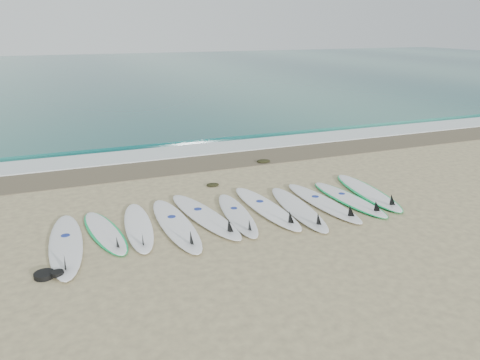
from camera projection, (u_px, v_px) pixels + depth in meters
name	position (u px, v px, depth m)	size (l,w,h in m)	color
ground	(237.00, 216.00, 9.88)	(120.00, 120.00, 0.00)	tan
ocean	(92.00, 73.00, 38.48)	(120.00, 55.00, 0.03)	#1E6059
wet_sand_band	(185.00, 164.00, 13.49)	(120.00, 1.80, 0.01)	brown
foam_band	(173.00, 152.00, 14.72)	(120.00, 1.40, 0.04)	silver
wave_crest	(162.00, 141.00, 16.03)	(120.00, 1.00, 0.10)	#1E6059
surfboard_0	(66.00, 245.00, 8.42)	(0.70, 2.87, 0.36)	white
surfboard_1	(105.00, 232.00, 8.99)	(0.91, 2.37, 0.29)	white
surfboard_2	(139.00, 227.00, 9.19)	(0.74, 2.57, 0.32)	white
surfboard_3	(177.00, 225.00, 9.27)	(0.66, 2.91, 0.37)	white
surfboard_4	(206.00, 216.00, 9.70)	(1.08, 2.94, 0.37)	white
surfboard_5	(238.00, 215.00, 9.78)	(0.79, 2.55, 0.32)	silver
surfboard_6	(267.00, 208.00, 10.13)	(0.75, 2.86, 0.36)	white
surfboard_7	(299.00, 209.00, 10.09)	(0.82, 2.80, 0.35)	white
surfboard_8	(324.00, 203.00, 10.44)	(0.73, 2.77, 0.35)	white
surfboard_9	(349.00, 199.00, 10.69)	(0.77, 2.59, 0.32)	white
surfboard_10	(368.00, 192.00, 11.12)	(0.95, 2.82, 0.35)	white
seaweed_near	(213.00, 185.00, 11.70)	(0.32, 0.25, 0.06)	black
seaweed_far	(263.00, 161.00, 13.69)	(0.41, 0.32, 0.08)	black
leash_coil	(47.00, 275.00, 7.46)	(0.46, 0.36, 0.11)	black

